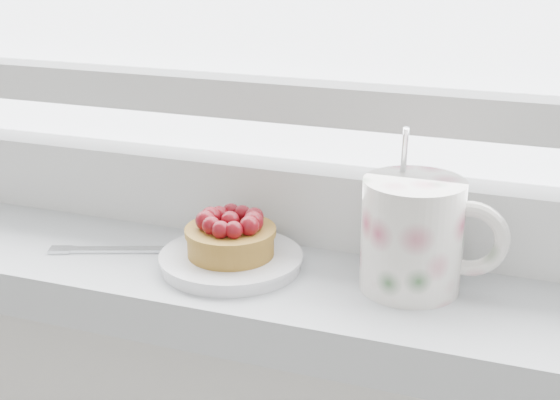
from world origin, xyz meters
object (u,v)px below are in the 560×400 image
at_px(fork, 153,250).
at_px(saucer, 231,260).
at_px(floral_mug, 416,233).
at_px(raspberry_tart, 231,235).

bearing_deg(fork, saucer, -4.37).
height_order(floral_mug, fork, floral_mug).
distance_m(floral_mug, fork, 0.24).
xyz_separation_m(saucer, raspberry_tart, (0.00, -0.00, 0.02)).
bearing_deg(saucer, fork, 175.63).
distance_m(saucer, fork, 0.08).
bearing_deg(raspberry_tart, fork, 175.62).
xyz_separation_m(floral_mug, fork, (-0.24, -0.01, -0.05)).
xyz_separation_m(raspberry_tart, fork, (-0.08, 0.01, -0.03)).
relative_size(raspberry_tart, fork, 0.43).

